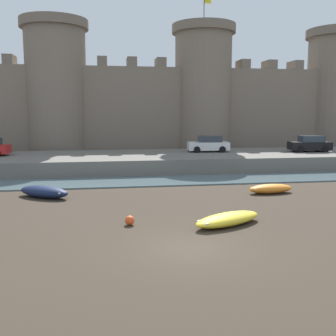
% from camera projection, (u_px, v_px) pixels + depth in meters
% --- Properties ---
extents(ground_plane, '(160.00, 160.00, 0.00)m').
position_uv_depth(ground_plane, '(189.00, 248.00, 15.61)').
color(ground_plane, '#382D23').
extents(water_channel, '(80.00, 4.50, 0.10)m').
position_uv_depth(water_channel, '(148.00, 181.00, 30.51)').
color(water_channel, slate).
rests_on(water_channel, ground).
extents(quay_road, '(63.55, 10.00, 1.38)m').
position_uv_depth(quay_road, '(140.00, 161.00, 37.50)').
color(quay_road, '#666059').
rests_on(quay_road, ground).
extents(castle, '(59.10, 7.55, 18.57)m').
position_uv_depth(castle, '(132.00, 98.00, 46.29)').
color(castle, '#7A6B5B').
rests_on(castle, ground).
extents(rowboat_foreground_left, '(3.80, 3.18, 0.74)m').
position_uv_depth(rowboat_foreground_left, '(44.00, 191.00, 24.86)').
color(rowboat_foreground_left, '#141E3D').
rests_on(rowboat_foreground_left, ground).
extents(rowboat_midflat_left, '(4.01, 2.83, 0.59)m').
position_uv_depth(rowboat_midflat_left, '(228.00, 219.00, 18.77)').
color(rowboat_midflat_left, yellow).
rests_on(rowboat_midflat_left, ground).
extents(rowboat_foreground_right, '(3.18, 1.45, 0.62)m').
position_uv_depth(rowboat_foreground_right, '(271.00, 188.00, 26.17)').
color(rowboat_foreground_right, orange).
rests_on(rowboat_foreground_right, ground).
extents(mooring_buoy_near_shore, '(0.46, 0.46, 0.46)m').
position_uv_depth(mooring_buoy_near_shore, '(130.00, 220.00, 18.80)').
color(mooring_buoy_near_shore, '#E04C1E').
rests_on(mooring_buoy_near_shore, ground).
extents(car_quay_west, '(4.22, 2.11, 1.62)m').
position_uv_depth(car_quay_west, '(209.00, 144.00, 39.60)').
color(car_quay_west, silver).
rests_on(car_quay_west, quay_road).
extents(car_quay_east, '(4.22, 2.11, 1.62)m').
position_uv_depth(car_quay_east, '(310.00, 144.00, 39.83)').
color(car_quay_east, black).
rests_on(car_quay_east, quay_road).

